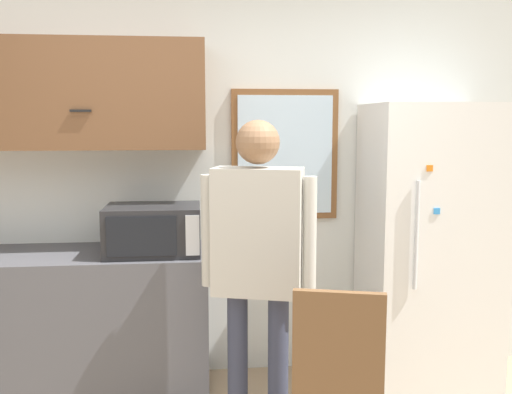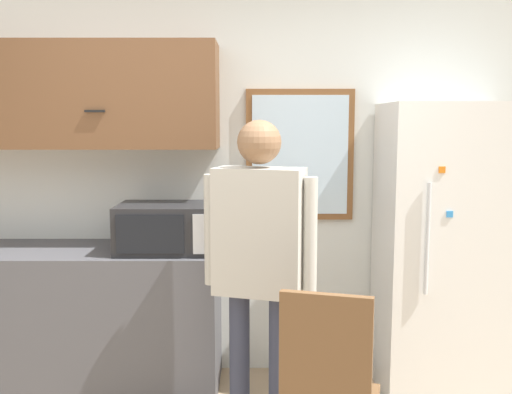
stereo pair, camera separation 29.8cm
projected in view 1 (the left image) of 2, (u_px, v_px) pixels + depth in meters
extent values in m
cube|color=silver|center=(205.00, 176.00, 3.80)|extent=(6.00, 0.06, 2.70)
cube|color=#4C4C51|center=(27.00, 328.00, 3.47)|extent=(2.20, 0.62, 0.92)
cube|color=brown|center=(20.00, 95.00, 3.41)|extent=(2.20, 0.37, 0.65)
cube|color=black|center=(80.00, 111.00, 3.27)|extent=(0.12, 0.01, 0.01)
cube|color=#232326|center=(153.00, 230.00, 3.42)|extent=(0.56, 0.40, 0.29)
cube|color=black|center=(142.00, 237.00, 3.21)|extent=(0.39, 0.01, 0.23)
cube|color=#B2B2B2|center=(193.00, 235.00, 3.24)|extent=(0.08, 0.01, 0.23)
cylinder|color=#33384C|center=(238.00, 364.00, 3.08)|extent=(0.11, 0.11, 0.81)
cylinder|color=#33384C|center=(278.00, 367.00, 3.04)|extent=(0.11, 0.11, 0.81)
cube|color=beige|center=(258.00, 231.00, 2.97)|extent=(0.50, 0.34, 0.67)
sphere|color=#8C6647|center=(258.00, 142.00, 2.91)|extent=(0.23, 0.23, 0.23)
cylinder|color=beige|center=(208.00, 231.00, 3.02)|extent=(0.07, 0.07, 0.60)
cylinder|color=beige|center=(310.00, 234.00, 2.92)|extent=(0.07, 0.07, 0.60)
cube|color=white|center=(428.00, 247.00, 3.66)|extent=(0.79, 0.63, 1.82)
cylinder|color=silver|center=(416.00, 235.00, 3.29)|extent=(0.02, 0.02, 0.64)
cube|color=orange|center=(430.00, 168.00, 3.26)|extent=(0.04, 0.01, 0.04)
cube|color=#338CDB|center=(437.00, 211.00, 3.30)|extent=(0.04, 0.01, 0.04)
cube|color=brown|center=(338.00, 355.00, 2.41)|extent=(0.38, 0.14, 0.55)
cube|color=brown|center=(285.00, 155.00, 3.80)|extent=(0.71, 0.04, 0.86)
cube|color=silver|center=(285.00, 155.00, 3.78)|extent=(0.63, 0.01, 0.78)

